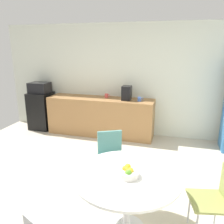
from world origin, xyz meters
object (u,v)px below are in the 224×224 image
object	(u,v)px
microwave	(40,88)
mini_fridge	(42,111)
chair_olive	(219,195)
fruit_bowl	(128,172)
mug_white	(107,96)
mug_green	(140,99)
coffee_maker	(127,93)
chair_teal	(111,152)
round_table	(127,184)

from	to	relation	value
microwave	mini_fridge	bearing A→B (deg)	0.00
chair_olive	fruit_bowl	xyz separation A→B (m)	(-0.97, -0.25, 0.26)
mug_white	mug_green	size ratio (longest dim) A/B	1.00
mug_white	coffee_maker	bearing A→B (deg)	-11.07
mug_white	mini_fridge	bearing A→B (deg)	-176.72
mini_fridge	microwave	size ratio (longest dim) A/B	1.97
chair_teal	mug_green	bearing A→B (deg)	86.22
mug_white	coffee_maker	size ratio (longest dim) A/B	0.40
mini_fridge	fruit_bowl	world-z (taller)	mini_fridge
microwave	fruit_bowl	xyz separation A→B (m)	(2.90, -2.87, -0.29)
microwave	mug_white	world-z (taller)	microwave
mini_fridge	microwave	world-z (taller)	microwave
round_table	mug_white	world-z (taller)	mug_white
mini_fridge	round_table	world-z (taller)	mini_fridge
round_table	chair_teal	xyz separation A→B (m)	(-0.45, 0.91, -0.09)
microwave	mug_white	size ratio (longest dim) A/B	3.72
coffee_maker	round_table	bearing A→B (deg)	-77.41
chair_olive	chair_teal	world-z (taller)	same
mini_fridge	microwave	xyz separation A→B (m)	(0.00, 0.00, 0.60)
fruit_bowl	mug_green	bearing A→B (deg)	96.95
microwave	chair_olive	distance (m)	4.71
round_table	mug_white	distance (m)	3.17
chair_olive	mug_green	distance (m)	2.92
mini_fridge	mug_white	size ratio (longest dim) A/B	7.31
microwave	mug_green	bearing A→B (deg)	-1.14
round_table	chair_olive	distance (m)	1.02
fruit_bowl	mug_green	size ratio (longest dim) A/B	1.83
mini_fridge	mug_white	bearing A→B (deg)	3.28
chair_olive	microwave	bearing A→B (deg)	145.86
chair_teal	coffee_maker	xyz separation A→B (m)	(-0.18, 1.93, 0.54)
mini_fridge	coffee_maker	size ratio (longest dim) A/B	2.95
round_table	mug_white	size ratio (longest dim) A/B	9.20
chair_olive	mug_white	size ratio (longest dim) A/B	6.43
microwave	mug_green	distance (m)	2.55
chair_teal	fruit_bowl	world-z (taller)	fruit_bowl
chair_teal	mug_white	xyz separation A→B (m)	(-0.69, 2.03, 0.43)
mug_green	coffee_maker	size ratio (longest dim) A/B	0.40
microwave	chair_teal	world-z (taller)	microwave
chair_olive	fruit_bowl	world-z (taller)	fruit_bowl
mini_fridge	chair_teal	size ratio (longest dim) A/B	1.14
mug_green	chair_olive	bearing A→B (deg)	-62.90
microwave	coffee_maker	bearing A→B (deg)	0.00
microwave	round_table	distance (m)	4.07
chair_teal	coffee_maker	world-z (taller)	coffee_maker
mug_white	mug_green	xyz separation A→B (m)	(0.81, -0.15, 0.00)
chair_teal	fruit_bowl	bearing A→B (deg)	-63.53
mug_green	microwave	bearing A→B (deg)	178.86
fruit_bowl	round_table	bearing A→B (deg)	115.35
fruit_bowl	mug_white	xyz separation A→B (m)	(-1.16, 2.97, 0.16)
mini_fridge	coffee_maker	distance (m)	2.32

